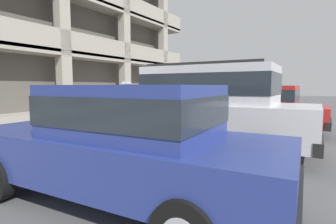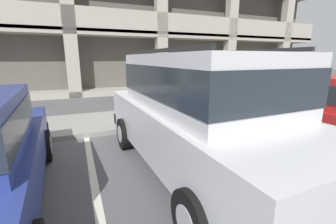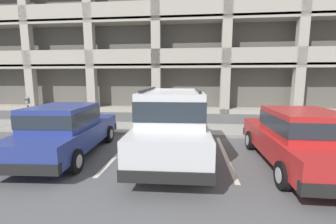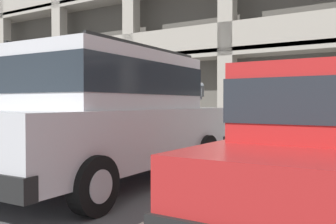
% 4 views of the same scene
% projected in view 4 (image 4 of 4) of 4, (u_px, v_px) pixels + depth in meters
% --- Properties ---
extents(ground_plane, '(80.00, 80.00, 0.10)m').
position_uv_depth(ground_plane, '(181.00, 165.00, 7.65)').
color(ground_plane, '#565659').
extents(sidewalk, '(40.00, 2.20, 0.12)m').
position_uv_depth(sidewalk, '(209.00, 153.00, 8.75)').
color(sidewalk, gray).
rests_on(sidewalk, ground_plane).
extents(parking_stall_lines, '(13.23, 4.80, 0.01)m').
position_uv_depth(parking_stall_lines, '(229.00, 184.00, 5.59)').
color(parking_stall_lines, silver).
rests_on(parking_stall_lines, ground_plane).
extents(silver_suv, '(2.13, 4.84, 2.03)m').
position_uv_depth(silver_suv, '(112.00, 112.00, 5.70)').
color(silver_suv, silver).
rests_on(silver_suv, ground_plane).
extents(parking_meter_near, '(0.35, 0.12, 1.53)m').
position_uv_depth(parking_meter_near, '(195.00, 101.00, 7.84)').
color(parking_meter_near, '#47474C').
rests_on(parking_meter_near, sidewalk).
extents(parking_meter_far, '(0.15, 0.12, 1.42)m').
position_uv_depth(parking_meter_far, '(3.00, 108.00, 11.30)').
color(parking_meter_far, '#47474C').
rests_on(parking_meter_far, sidewalk).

